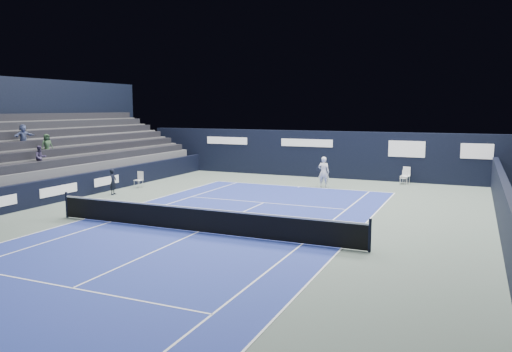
{
  "coord_description": "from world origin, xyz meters",
  "views": [
    {
      "loc": [
        9.32,
        -15.82,
        4.63
      ],
      "look_at": [
        -0.45,
        6.46,
        1.3
      ],
      "focal_mm": 35.0,
      "sensor_mm": 36.0,
      "label": 1
    }
  ],
  "objects_px": {
    "folding_chair_back_b": "(404,177)",
    "line_judge_chair": "(139,178)",
    "folding_chair_back_a": "(406,173)",
    "tennis_player": "(324,172)",
    "tennis_net": "(198,219)"
  },
  "relations": [
    {
      "from": "folding_chair_back_b",
      "to": "line_judge_chair",
      "type": "xyz_separation_m",
      "value": [
        -14.07,
        -7.45,
        0.06
      ]
    },
    {
      "from": "folding_chair_back_a",
      "to": "tennis_player",
      "type": "distance_m",
      "value": 5.41
    },
    {
      "from": "line_judge_chair",
      "to": "tennis_player",
      "type": "height_order",
      "value": "tennis_player"
    },
    {
      "from": "folding_chair_back_a",
      "to": "folding_chair_back_b",
      "type": "height_order",
      "value": "folding_chair_back_a"
    },
    {
      "from": "folding_chair_back_a",
      "to": "folding_chair_back_b",
      "type": "distance_m",
      "value": 0.35
    },
    {
      "from": "tennis_net",
      "to": "tennis_player",
      "type": "distance_m",
      "value": 12.35
    },
    {
      "from": "folding_chair_back_a",
      "to": "tennis_net",
      "type": "bearing_deg",
      "value": -92.39
    },
    {
      "from": "folding_chair_back_b",
      "to": "tennis_net",
      "type": "bearing_deg",
      "value": -91.4
    },
    {
      "from": "folding_chair_back_a",
      "to": "line_judge_chair",
      "type": "distance_m",
      "value": 16.1
    },
    {
      "from": "folding_chair_back_a",
      "to": "tennis_net",
      "type": "relative_size",
      "value": 0.08
    },
    {
      "from": "folding_chair_back_a",
      "to": "line_judge_chair",
      "type": "height_order",
      "value": "folding_chair_back_a"
    },
    {
      "from": "tennis_player",
      "to": "folding_chair_back_a",
      "type": "bearing_deg",
      "value": 37.92
    },
    {
      "from": "line_judge_chair",
      "to": "tennis_net",
      "type": "distance_m",
      "value": 11.61
    },
    {
      "from": "tennis_net",
      "to": "tennis_player",
      "type": "height_order",
      "value": "tennis_player"
    },
    {
      "from": "folding_chair_back_a",
      "to": "line_judge_chair",
      "type": "bearing_deg",
      "value": -134.0
    }
  ]
}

